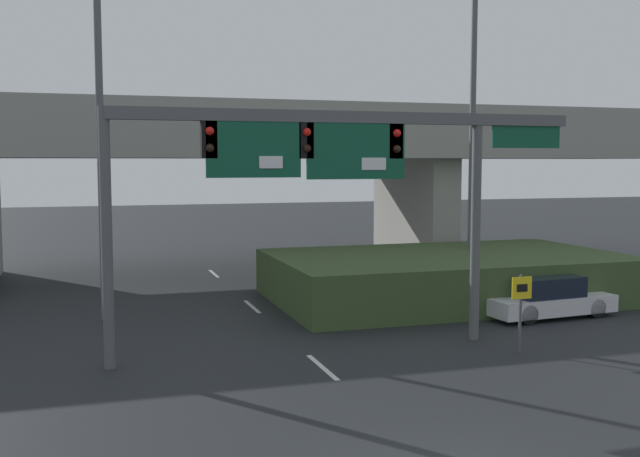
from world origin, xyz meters
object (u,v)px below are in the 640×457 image
(signal_gantry, at_px, (332,160))
(parked_sedan_near_right, at_px, (545,298))
(highway_light_pole_near, at_px, (98,48))
(highway_light_pole_far, at_px, (473,123))
(speed_limit_sign, at_px, (521,302))

(signal_gantry, distance_m, parked_sedan_near_right, 9.64)
(highway_light_pole_near, distance_m, highway_light_pole_far, 14.34)
(speed_limit_sign, xyz_separation_m, highway_light_pole_far, (3.48, 9.13, 5.29))
(signal_gantry, distance_m, highway_light_pole_near, 9.21)
(highway_light_pole_far, distance_m, parked_sedan_near_right, 8.03)
(signal_gantry, relative_size, parked_sedan_near_right, 2.87)
(speed_limit_sign, distance_m, highway_light_pole_near, 15.15)
(highway_light_pole_far, bearing_deg, speed_limit_sign, -110.89)
(speed_limit_sign, xyz_separation_m, parked_sedan_near_right, (3.39, 3.83, -0.75))
(signal_gantry, height_order, highway_light_pole_near, highway_light_pole_near)
(signal_gantry, bearing_deg, parked_sedan_near_right, 14.76)
(signal_gantry, bearing_deg, speed_limit_sign, -19.10)
(signal_gantry, xyz_separation_m, parked_sedan_near_right, (8.21, 2.16, -4.55))
(speed_limit_sign, height_order, highway_light_pole_near, highway_light_pole_near)
(highway_light_pole_near, xyz_separation_m, highway_light_pole_far, (14.13, 1.28, -2.10))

